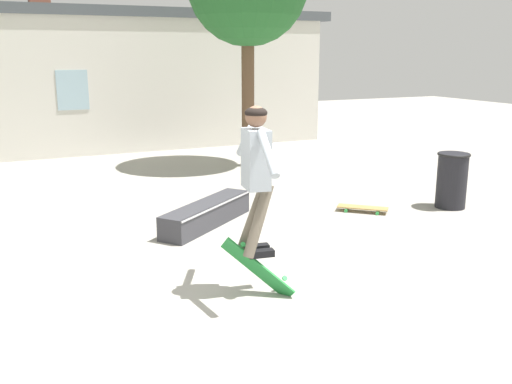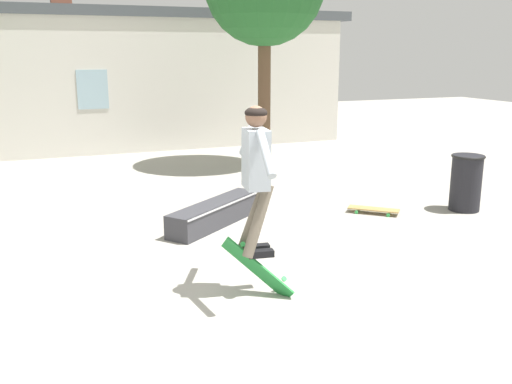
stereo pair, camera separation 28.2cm
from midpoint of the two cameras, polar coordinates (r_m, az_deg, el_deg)
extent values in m
plane|color=#A39E93|center=(5.83, 2.53, -10.70)|extent=(40.00, 40.00, 0.00)
cube|color=beige|center=(14.22, -13.18, 10.25)|extent=(11.91, 0.40, 3.21)
cube|color=#474C51|center=(14.23, -13.58, 17.19)|extent=(12.51, 0.52, 0.24)
cube|color=#99B7C6|center=(13.94, -15.46, 9.85)|extent=(0.70, 0.02, 0.90)
cylinder|color=brown|center=(12.25, 1.49, 9.15)|extent=(0.27, 0.27, 2.82)
cube|color=#38383D|center=(8.17, -3.09, -2.16)|extent=(1.70, 1.44, 0.33)
cube|color=#B7B7BC|center=(8.03, -1.94, -1.30)|extent=(1.48, 1.16, 0.02)
cylinder|color=black|center=(9.47, 21.06, 0.86)|extent=(0.47, 0.47, 0.88)
torus|color=black|center=(9.39, 21.29, 3.35)|extent=(0.51, 0.51, 0.04)
cube|color=#9EA8B2|center=(5.59, 1.45, 3.31)|extent=(0.27, 0.37, 0.59)
sphere|color=brown|center=(5.53, 1.48, 7.54)|extent=(0.24, 0.24, 0.21)
ellipsoid|color=black|center=(5.52, 1.48, 7.92)|extent=(0.25, 0.25, 0.12)
cylinder|color=#6B6051|center=(5.81, 1.20, -2.45)|extent=(0.34, 0.23, 0.75)
cube|color=black|center=(5.92, 1.46, -5.63)|extent=(0.27, 0.14, 0.07)
cylinder|color=#6B6051|center=(5.65, 1.63, -2.92)|extent=(0.36, 0.16, 0.75)
cube|color=black|center=(5.77, 1.90, -6.18)|extent=(0.27, 0.14, 0.07)
cylinder|color=#9EA8B2|center=(5.94, 0.50, 5.16)|extent=(0.15, 0.51, 0.40)
cylinder|color=#9EA8B2|center=(5.20, 2.55, 3.89)|extent=(0.15, 0.51, 0.40)
cube|color=#237F38|center=(5.86, 1.52, -7.69)|extent=(0.59, 0.58, 0.67)
cylinder|color=green|center=(5.81, 4.24, -8.67)|extent=(0.08, 0.06, 0.07)
cylinder|color=green|center=(5.99, 3.37, -9.47)|extent=(0.08, 0.06, 0.07)
cylinder|color=green|center=(5.79, 0.09, -5.26)|extent=(0.08, 0.06, 0.07)
cylinder|color=green|center=(5.96, -0.66, -6.16)|extent=(0.08, 0.06, 0.07)
cube|color=#AD894C|center=(8.95, 12.56, -1.68)|extent=(0.71, 0.68, 0.02)
cylinder|color=green|center=(8.88, 10.92, -2.00)|extent=(0.05, 0.05, 0.05)
cylinder|color=green|center=(9.10, 11.16, -1.64)|extent=(0.05, 0.05, 0.05)
cylinder|color=green|center=(8.82, 13.98, -2.28)|extent=(0.05, 0.05, 0.05)
cylinder|color=green|center=(9.04, 14.15, -1.90)|extent=(0.05, 0.05, 0.05)
camera|label=1|loc=(0.14, -88.57, 0.35)|focal=40.00mm
camera|label=2|loc=(0.14, 91.43, -0.35)|focal=40.00mm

